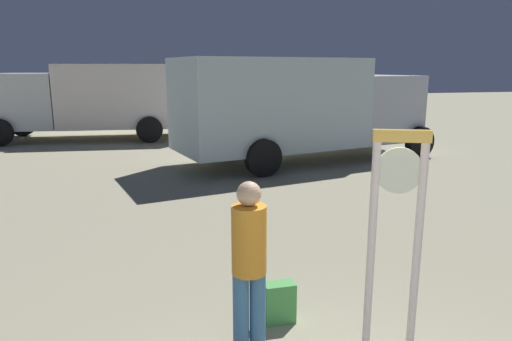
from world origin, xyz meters
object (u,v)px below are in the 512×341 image
Objects in this scene: standing_clock at (396,221)px; box_truck_near at (298,105)px; backpack at (279,303)px; person_near_clock at (249,260)px; box_truck_far at (104,97)px.

box_truck_near is at bearing 76.15° from standing_clock.
backpack is at bearing 136.34° from standing_clock.
person_near_clock is 14.09m from box_truck_far.
person_near_clock is 0.21× the size of box_truck_near.
box_truck_far is (-5.41, 5.66, -0.05)m from box_truck_near.
backpack is (0.41, 0.43, -0.69)m from person_near_clock.
standing_clock is 1.31m from person_near_clock.
box_truck_near reaches higher than person_near_clock.
standing_clock is 1.28× the size of person_near_clock.
standing_clock is 14.63m from box_truck_far.
box_truck_near is 7.83m from box_truck_far.
standing_clock reaches higher than person_near_clock.
box_truck_far reaches higher than person_near_clock.
person_near_clock is at bearing -134.20° from backpack.
box_truck_far is (-2.49, 13.50, 1.28)m from backpack.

